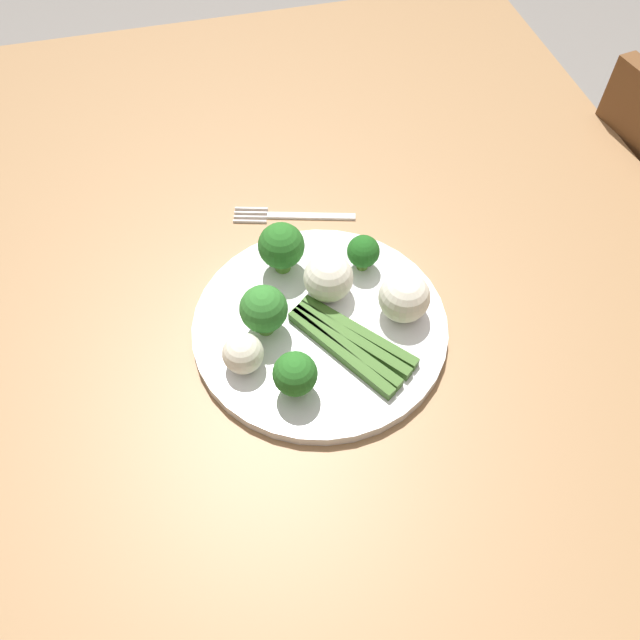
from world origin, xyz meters
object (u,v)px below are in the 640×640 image
at_px(dining_table, 318,338).
at_px(fork, 292,216).
at_px(plate, 320,326).
at_px(cauliflower_near_fork, 328,278).
at_px(broccoli_near_center, 363,252).
at_px(cauliflower_edge, 404,297).
at_px(broccoli_back, 281,246).
at_px(cauliflower_right, 243,353).
at_px(asparagus_bundle, 349,343).
at_px(broccoli_outer_edge, 295,374).
at_px(broccoli_left, 264,310).

distance_m(dining_table, fork, 0.17).
height_order(plate, cauliflower_near_fork, cauliflower_near_fork).
distance_m(broccoli_near_center, cauliflower_edge, 0.08).
height_order(broccoli_near_center, cauliflower_near_fork, cauliflower_near_fork).
bearing_deg(cauliflower_edge, broccoli_back, 50.00).
bearing_deg(cauliflower_right, dining_table, -49.66).
relative_size(broccoli_near_center, cauliflower_edge, 0.82).
xyz_separation_m(asparagus_bundle, cauliflower_near_fork, (0.08, 0.00, 0.02)).
bearing_deg(plate, cauliflower_near_fork, -26.86).
relative_size(broccoli_back, cauliflower_near_fork, 1.17).
xyz_separation_m(broccoli_back, fork, (0.10, -0.03, -0.05)).
xyz_separation_m(asparagus_bundle, fork, (0.23, 0.01, -0.02)).
bearing_deg(asparagus_bundle, cauliflower_edge, 75.16).
bearing_deg(broccoli_outer_edge, broccoli_near_center, -38.18).
distance_m(broccoli_back, cauliflower_near_fork, 0.07).
bearing_deg(broccoli_near_center, cauliflower_edge, -162.25).
height_order(cauliflower_near_fork, cauliflower_edge, same).
height_order(broccoli_outer_edge, cauliflower_edge, cauliflower_edge).
relative_size(plate, broccoli_outer_edge, 5.08).
bearing_deg(plate, fork, -2.80).
bearing_deg(broccoli_outer_edge, broccoli_left, 10.17).
bearing_deg(cauliflower_near_fork, fork, 4.11).
height_order(dining_table, plate, plate).
distance_m(dining_table, cauliflower_edge, 0.18).
bearing_deg(dining_table, broccoli_back, 42.70).
relative_size(broccoli_outer_edge, cauliflower_near_fork, 0.99).
xyz_separation_m(dining_table, broccoli_back, (0.04, 0.04, 0.15)).
height_order(asparagus_bundle, broccoli_back, broccoli_back).
height_order(dining_table, asparagus_bundle, asparagus_bundle).
xyz_separation_m(asparagus_bundle, cauliflower_right, (0.00, 0.12, 0.02)).
relative_size(plate, asparagus_bundle, 1.94).
relative_size(broccoli_back, cauliflower_right, 1.50).
distance_m(broccoli_near_center, broccoli_outer_edge, 0.19).
height_order(broccoli_near_center, fork, broccoli_near_center).
distance_m(dining_table, plate, 0.12).
relative_size(plate, cauliflower_right, 6.52).
distance_m(dining_table, broccoli_back, 0.16).
relative_size(cauliflower_near_fork, fork, 0.36).
xyz_separation_m(broccoli_left, cauliflower_right, (-0.04, 0.03, -0.02)).
bearing_deg(broccoli_outer_edge, cauliflower_edge, -63.55).
relative_size(broccoli_outer_edge, cauliflower_right, 1.28).
relative_size(asparagus_bundle, broccoli_outer_edge, 2.62).
distance_m(asparagus_bundle, broccoli_near_center, 0.12).
distance_m(broccoli_left, cauliflower_edge, 0.16).
xyz_separation_m(broccoli_back, cauliflower_edge, (-0.10, -0.12, -0.01)).
distance_m(broccoli_left, cauliflower_near_fork, 0.09).
xyz_separation_m(cauliflower_near_fork, cauliflower_edge, (-0.05, -0.08, 0.00)).
height_order(asparagus_bundle, cauliflower_near_fork, cauliflower_near_fork).
xyz_separation_m(broccoli_outer_edge, cauliflower_near_fork, (0.12, -0.07, -0.00)).
bearing_deg(fork, broccoli_left, 84.13).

